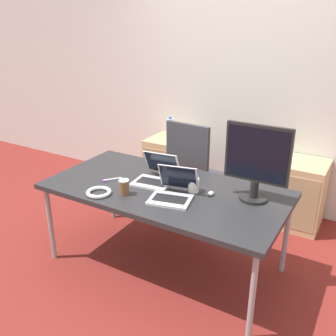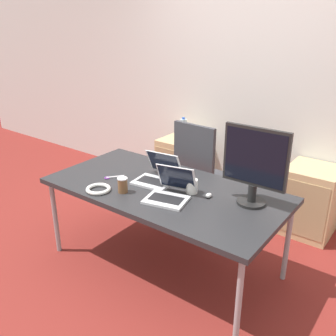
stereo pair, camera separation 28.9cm
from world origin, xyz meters
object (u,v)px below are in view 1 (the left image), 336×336
object	(u,v)px
water_bottle	(170,129)
laptop_right	(156,176)
laptop_left	(173,192)
monitor	(257,161)
coffee_cup_white	(193,185)
cabinet_right	(299,194)
office_chair	(197,185)
mouse	(211,193)
cabinet_left	(170,166)
cable_coil	(99,192)
coffee_cup_brown	(124,187)

from	to	relation	value
water_bottle	laptop_right	xyz separation A→B (m)	(0.55, -1.18, -0.02)
laptop_left	laptop_right	xyz separation A→B (m)	(-0.27, 0.19, -0.00)
monitor	coffee_cup_white	bearing A→B (deg)	-165.98
cabinet_right	laptop_left	world-z (taller)	laptop_left
office_chair	mouse	size ratio (longest dim) A/B	17.52
cabinet_left	cabinet_right	distance (m)	1.47
laptop_right	coffee_cup_white	size ratio (longest dim) A/B	3.38
office_chair	laptop_left	size ratio (longest dim) A/B	2.80
cabinet_left	cabinet_right	xyz separation A→B (m)	(1.47, 0.00, 0.00)
cabinet_left	laptop_left	distance (m)	1.65
cabinet_left	cable_coil	distance (m)	1.67
laptop_left	water_bottle	bearing A→B (deg)	121.01
laptop_left	cable_coil	bearing A→B (deg)	-156.26
cabinet_right	mouse	size ratio (longest dim) A/B	10.94
coffee_cup_brown	laptop_right	bearing A→B (deg)	76.53
laptop_left	coffee_cup_white	world-z (taller)	laptop_left
laptop_right	coffee_cup_brown	world-z (taller)	laptop_right
mouse	cabinet_left	bearing A→B (deg)	131.40
monitor	coffee_cup_brown	bearing A→B (deg)	-154.38
cabinet_right	cable_coil	bearing A→B (deg)	-126.10
cabinet_right	coffee_cup_brown	size ratio (longest dim) A/B	5.65
office_chair	laptop_right	size ratio (longest dim) A/B	2.87
cabinet_left	coffee_cup_white	bearing A→B (deg)	-52.93
laptop_left	mouse	distance (m)	0.29
cabinet_right	laptop_left	bearing A→B (deg)	-115.39
mouse	coffee_cup_white	bearing A→B (deg)	-176.25
water_bottle	office_chair	bearing A→B (deg)	-38.04
monitor	coffee_cup_white	distance (m)	0.51
laptop_right	cable_coil	distance (m)	0.48
office_chair	laptop_right	world-z (taller)	office_chair
coffee_cup_white	laptop_left	bearing A→B (deg)	-114.58
laptop_left	monitor	world-z (taller)	monitor
laptop_right	cable_coil	xyz separation A→B (m)	(-0.24, -0.42, -0.03)
cabinet_right	laptop_right	size ratio (longest dim) A/B	1.80
mouse	laptop_left	bearing A→B (deg)	-140.52
office_chair	laptop_right	bearing A→B (deg)	-90.72
office_chair	coffee_cup_white	world-z (taller)	office_chair
water_bottle	laptop_right	bearing A→B (deg)	-64.81
cabinet_left	cabinet_right	bearing A→B (deg)	0.00
laptop_left	mouse	size ratio (longest dim) A/B	6.27
monitor	mouse	size ratio (longest dim) A/B	9.28
monitor	laptop_right	bearing A→B (deg)	-173.33
monitor	coffee_cup_brown	size ratio (longest dim) A/B	4.80
office_chair	cabinet_right	size ratio (longest dim) A/B	1.60
cabinet_left	cabinet_right	world-z (taller)	same
water_bottle	monitor	world-z (taller)	monitor
cabinet_right	water_bottle	size ratio (longest dim) A/B	2.65
office_chair	monitor	bearing A→B (deg)	-39.89
office_chair	cabinet_right	xyz separation A→B (m)	(0.91, 0.44, -0.06)
water_bottle	cable_coil	xyz separation A→B (m)	(0.31, -1.59, -0.05)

